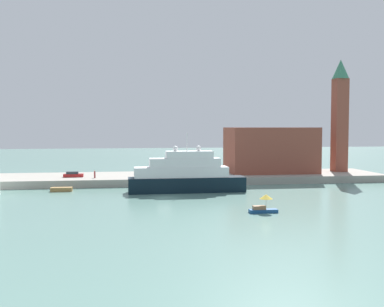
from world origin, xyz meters
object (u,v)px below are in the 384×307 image
at_px(mooring_bollard, 147,177).
at_px(small_motorboat, 264,205).
at_px(harbor_building, 270,150).
at_px(large_yacht, 185,176).
at_px(person_figure, 95,174).
at_px(work_barge, 62,189).
at_px(bell_tower, 340,111).
at_px(parked_car, 73,175).

bearing_deg(mooring_bollard, small_motorboat, -64.79).
relative_size(small_motorboat, harbor_building, 0.20).
bearing_deg(large_yacht, person_figure, 144.79).
bearing_deg(mooring_bollard, person_figure, 167.00).
xyz_separation_m(work_barge, harbor_building, (49.14, 15.75, 6.90)).
xyz_separation_m(large_yacht, mooring_bollard, (-7.27, 10.57, -1.24)).
xyz_separation_m(small_motorboat, bell_tower, (33.53, 43.70, 15.95)).
bearing_deg(mooring_bollard, harbor_building, 17.20).
distance_m(harbor_building, bell_tower, 20.65).
xyz_separation_m(large_yacht, person_figure, (-18.71, 13.21, -0.85)).
bearing_deg(work_barge, bell_tower, 12.76).
bearing_deg(mooring_bollard, large_yacht, -55.46).
bearing_deg(small_motorboat, work_barge, 139.86).
xyz_separation_m(small_motorboat, parked_car, (-32.66, 40.02, 0.98)).
bearing_deg(bell_tower, parked_car, -176.82).
relative_size(work_barge, harbor_building, 0.20).
bearing_deg(person_figure, harbor_building, 9.42).
xyz_separation_m(bell_tower, mooring_bollard, (-49.74, -9.27, -15.09)).
relative_size(parked_car, person_figure, 2.58).
bearing_deg(harbor_building, small_motorboat, -109.18).
bearing_deg(small_motorboat, person_figure, 126.72).
height_order(parked_car, person_figure, person_figure).
distance_m(large_yacht, parked_car, 28.72).
xyz_separation_m(large_yacht, small_motorboat, (8.94, -23.87, -2.09)).
height_order(bell_tower, parked_car, bell_tower).
bearing_deg(person_figure, work_barge, -125.29).
xyz_separation_m(large_yacht, bell_tower, (42.47, 19.83, 13.85)).
distance_m(bell_tower, mooring_bollard, 52.80).
height_order(work_barge, bell_tower, bell_tower).
bearing_deg(large_yacht, mooring_bollard, 124.54).
xyz_separation_m(large_yacht, harbor_building, (24.32, 20.35, 4.00)).
relative_size(harbor_building, bell_tower, 0.75).
relative_size(harbor_building, mooring_bollard, 26.59).
bearing_deg(harbor_building, large_yacht, -140.09).
bearing_deg(small_motorboat, large_yacht, 110.53).
relative_size(harbor_building, parked_car, 4.86).
distance_m(small_motorboat, bell_tower, 57.35).
relative_size(small_motorboat, mooring_bollard, 5.37).
height_order(bell_tower, person_figure, bell_tower).
bearing_deg(person_figure, small_motorboat, -53.28).
xyz_separation_m(harbor_building, mooring_bollard, (-31.60, -9.78, -5.24)).
bearing_deg(work_barge, small_motorboat, -40.14).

